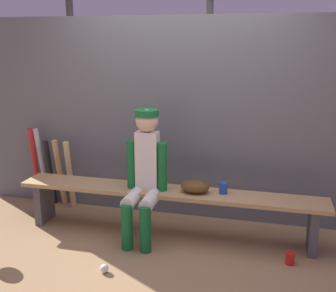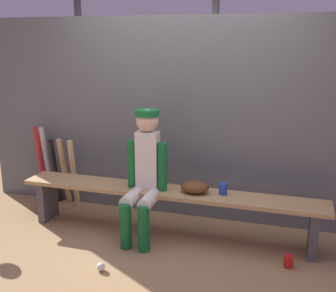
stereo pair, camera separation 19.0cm
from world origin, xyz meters
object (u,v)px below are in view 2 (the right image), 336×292
at_px(cup_on_ground, 288,261).
at_px(bat_wood_tan, 64,171).
at_px(baseball_glove, 195,187).
at_px(baseball, 101,267).
at_px(bat_aluminum_black, 55,171).
at_px(bat_aluminum_silver, 48,164).
at_px(dugout_bench, 168,199).
at_px(player_seated, 144,171).
at_px(bat_aluminum_red, 41,164).
at_px(bat_wood_natural, 74,174).
at_px(cup_on_bench, 223,189).

bearing_deg(cup_on_ground, bat_wood_tan, 164.73).
height_order(baseball_glove, baseball, baseball_glove).
bearing_deg(cup_on_ground, bat_aluminum_black, 165.26).
relative_size(bat_wood_tan, bat_aluminum_silver, 0.88).
bearing_deg(cup_on_ground, dugout_bench, 166.40).
relative_size(player_seated, baseball, 17.35).
height_order(bat_wood_tan, bat_aluminum_red, bat_aluminum_red).
xyz_separation_m(bat_wood_natural, cup_on_ground, (2.45, -0.66, -0.36)).
bearing_deg(cup_on_bench, bat_wood_tan, 168.86).
xyz_separation_m(bat_aluminum_black, bat_aluminum_silver, (-0.11, 0.03, 0.07)).
distance_m(bat_aluminum_black, bat_aluminum_silver, 0.13).
relative_size(baseball_glove, bat_aluminum_red, 0.30).
distance_m(bat_wood_natural, bat_aluminum_black, 0.30).
xyz_separation_m(dugout_bench, baseball_glove, (0.27, 0.00, 0.16)).
distance_m(player_seated, cup_on_bench, 0.78).
relative_size(dugout_bench, player_seated, 2.40).
relative_size(bat_wood_tan, cup_on_ground, 7.57).
xyz_separation_m(bat_wood_tan, cup_on_ground, (2.61, -0.71, -0.36)).
relative_size(player_seated, cup_on_ground, 11.67).
xyz_separation_m(dugout_bench, bat_aluminum_black, (-1.55, 0.43, 0.01)).
height_order(bat_wood_tan, cup_on_ground, bat_wood_tan).
distance_m(dugout_bench, bat_aluminum_black, 1.61).
bearing_deg(cup_on_bench, baseball, -136.08).
xyz_separation_m(dugout_bench, cup_on_bench, (0.54, 0.04, 0.15)).
height_order(bat_wood_tan, bat_aluminum_black, bat_wood_tan).
distance_m(baseball, cup_on_ground, 1.63).
distance_m(bat_aluminum_silver, bat_aluminum_red, 0.08).
relative_size(dugout_bench, bat_wood_tan, 3.70).
distance_m(baseball_glove, cup_on_ground, 1.08).
height_order(baseball_glove, bat_wood_natural, bat_wood_natural).
relative_size(bat_aluminum_red, cup_on_bench, 8.62).
bearing_deg(cup_on_bench, bat_aluminum_red, 170.29).
bearing_deg(dugout_bench, bat_wood_tan, 163.35).
xyz_separation_m(bat_aluminum_silver, bat_aluminum_red, (-0.07, -0.03, 0.00)).
xyz_separation_m(dugout_bench, baseball, (-0.35, -0.82, -0.35)).
relative_size(bat_wood_tan, baseball, 11.25).
height_order(player_seated, cup_on_ground, player_seated).
bearing_deg(cup_on_ground, bat_wood_natural, 164.88).
bearing_deg(bat_aluminum_black, bat_aluminum_red, -178.25).
relative_size(bat_aluminum_black, bat_aluminum_silver, 0.85).
bearing_deg(cup_on_bench, player_seated, -168.99).
bearing_deg(bat_aluminum_red, bat_aluminum_silver, 24.07).
bearing_deg(bat_aluminum_black, cup_on_bench, -10.69).
bearing_deg(baseball, player_seated, 78.77).
relative_size(baseball_glove, cup_on_bench, 2.55).
distance_m(bat_aluminum_black, baseball, 1.77).
distance_m(bat_wood_tan, bat_aluminum_red, 0.32).
relative_size(player_seated, bat_wood_natural, 1.55).
height_order(bat_aluminum_black, cup_on_bench, bat_aluminum_black).
bearing_deg(baseball_glove, baseball, -127.19).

